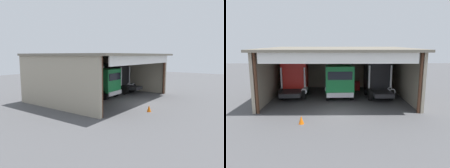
% 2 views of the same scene
% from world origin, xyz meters
% --- Properties ---
extents(ground_plane, '(80.00, 80.00, 0.00)m').
position_xyz_m(ground_plane, '(0.00, 0.00, 0.00)').
color(ground_plane, '#4C4C4F').
rests_on(ground_plane, ground).
extents(workshop_shed, '(13.46, 10.89, 4.86)m').
position_xyz_m(workshop_shed, '(0.00, 5.84, 3.41)').
color(workshop_shed, '#9E937F').
rests_on(workshop_shed, ground).
extents(truck_red_yard_outside, '(2.70, 4.49, 3.65)m').
position_xyz_m(truck_red_yard_outside, '(-4.33, 5.72, 1.88)').
color(truck_red_yard_outside, red).
rests_on(truck_red_yard_outside, ground).
extents(truck_green_center_right_bay, '(2.84, 4.31, 3.47)m').
position_xyz_m(truck_green_center_right_bay, '(0.12, 4.63, 1.71)').
color(truck_green_center_right_bay, '#197F3D').
rests_on(truck_green_center_right_bay, ground).
extents(truck_black_center_bay, '(2.58, 4.64, 3.70)m').
position_xyz_m(truck_black_center_bay, '(3.98, 5.37, 1.94)').
color(truck_black_center_bay, black).
rests_on(truck_black_center_bay, ground).
extents(oil_drum, '(0.58, 0.58, 0.85)m').
position_xyz_m(oil_drum, '(1.98, 9.20, 0.43)').
color(oil_drum, '#B21E19').
rests_on(oil_drum, ground).
extents(tool_cart, '(0.90, 0.60, 1.00)m').
position_xyz_m(tool_cart, '(2.06, 8.23, 0.50)').
color(tool_cart, red).
rests_on(tool_cart, ground).
extents(traffic_cone, '(0.36, 0.36, 0.56)m').
position_xyz_m(traffic_cone, '(-2.51, -2.03, 0.28)').
color(traffic_cone, orange).
rests_on(traffic_cone, ground).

